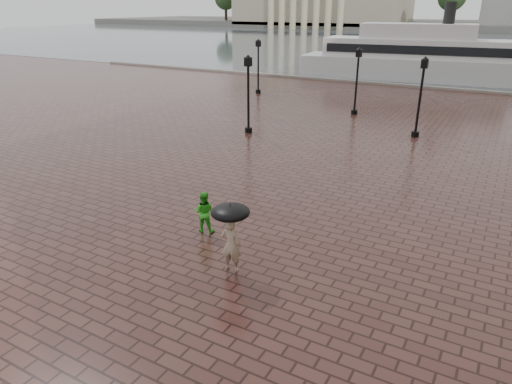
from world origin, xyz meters
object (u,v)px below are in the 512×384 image
(adult_pedestrian, at_px, (231,245))
(child_pedestrian, at_px, (204,212))
(street_lamps, at_px, (361,82))
(ferry_near, at_px, (415,57))

(adult_pedestrian, distance_m, child_pedestrian, 2.68)
(street_lamps, xyz_separation_m, adult_pedestrian, (2.98, -21.26, -1.51))
(street_lamps, bearing_deg, child_pedestrian, -87.48)
(adult_pedestrian, relative_size, child_pedestrian, 1.14)
(street_lamps, relative_size, adult_pedestrian, 13.13)
(street_lamps, height_order, child_pedestrian, street_lamps)
(street_lamps, height_order, adult_pedestrian, street_lamps)
(child_pedestrian, height_order, ferry_near, ferry_near)
(adult_pedestrian, distance_m, ferry_near, 40.82)
(child_pedestrian, relative_size, ferry_near, 0.06)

